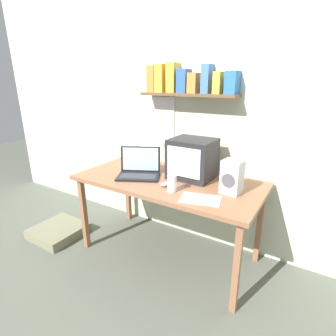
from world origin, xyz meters
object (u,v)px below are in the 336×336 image
object	(u,v)px
desk_lamp	(168,145)
open_notebook	(143,164)
laptop	(139,169)
space_heater	(232,177)
computer_mouse	(166,184)
crt_monitor	(192,159)
loose_paper_near_monitor	(200,199)
juice_glass	(172,184)
corner_desk	(168,186)
floor_cushion	(59,231)

from	to	relation	value
desk_lamp	open_notebook	world-z (taller)	desk_lamp
laptop	space_heater	xyz separation A→B (m)	(0.82, 0.06, 0.06)
desk_lamp	computer_mouse	xyz separation A→B (m)	(0.20, -0.36, -0.22)
computer_mouse	crt_monitor	bearing A→B (deg)	73.00
loose_paper_near_monitor	desk_lamp	bearing A→B (deg)	140.89
laptop	juice_glass	world-z (taller)	laptop
space_heater	computer_mouse	xyz separation A→B (m)	(-0.49, -0.14, -0.11)
crt_monitor	space_heater	world-z (taller)	crt_monitor
desk_lamp	juice_glass	world-z (taller)	desk_lamp
open_notebook	space_heater	bearing A→B (deg)	-12.97
open_notebook	corner_desk	bearing A→B (deg)	-27.98
laptop	loose_paper_near_monitor	xyz separation A→B (m)	(0.67, -0.17, -0.06)
floor_cushion	computer_mouse	bearing A→B (deg)	9.75
juice_glass	space_heater	distance (m)	0.45
corner_desk	juice_glass	distance (m)	0.29
desk_lamp	juice_glass	bearing A→B (deg)	-59.92
crt_monitor	computer_mouse	bearing A→B (deg)	-106.65
crt_monitor	computer_mouse	distance (m)	0.33
crt_monitor	juice_glass	xyz separation A→B (m)	(0.01, -0.35, -0.11)
corner_desk	juice_glass	world-z (taller)	juice_glass
space_heater	loose_paper_near_monitor	world-z (taller)	space_heater
corner_desk	space_heater	size ratio (longest dim) A/B	6.27
open_notebook	loose_paper_near_monitor	xyz separation A→B (m)	(0.84, -0.46, 0.00)
computer_mouse	floor_cushion	size ratio (longest dim) A/B	0.25
corner_desk	desk_lamp	size ratio (longest dim) A/B	4.91
laptop	juice_glass	distance (m)	0.46
corner_desk	crt_monitor	xyz separation A→B (m)	(0.15, 0.15, 0.23)
crt_monitor	juice_glass	distance (m)	0.37
corner_desk	space_heater	bearing A→B (deg)	0.35
laptop	floor_cushion	size ratio (longest dim) A/B	0.93
space_heater	floor_cushion	distance (m)	1.91
corner_desk	computer_mouse	distance (m)	0.17
desk_lamp	juice_glass	size ratio (longest dim) A/B	2.44
laptop	corner_desk	bearing A→B (deg)	-15.58
juice_glass	loose_paper_near_monitor	xyz separation A→B (m)	(0.25, -0.02, -0.06)
open_notebook	floor_cushion	world-z (taller)	open_notebook
laptop	desk_lamp	bearing A→B (deg)	37.88
juice_glass	corner_desk	bearing A→B (deg)	127.96
corner_desk	open_notebook	bearing A→B (deg)	152.02
corner_desk	open_notebook	distance (m)	0.50
laptop	space_heater	distance (m)	0.82
laptop	computer_mouse	bearing A→B (deg)	-41.12
juice_glass	floor_cushion	xyz separation A→B (m)	(-1.30, -0.14, -0.76)
computer_mouse	open_notebook	xyz separation A→B (m)	(-0.50, 0.37, -0.01)
corner_desk	space_heater	distance (m)	0.58
desk_lamp	computer_mouse	bearing A→B (deg)	-65.16
corner_desk	laptop	distance (m)	0.30
crt_monitor	space_heater	distance (m)	0.43
desk_lamp	floor_cushion	bearing A→B (deg)	-155.70
corner_desk	loose_paper_near_monitor	bearing A→B (deg)	-28.94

